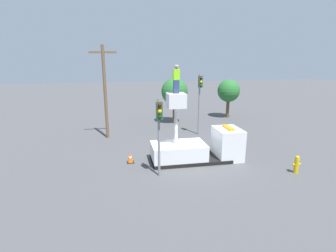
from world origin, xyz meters
name	(u,v)px	position (x,y,z in m)	size (l,w,h in m)	color
ground_plane	(190,161)	(0.00, 0.00, 0.00)	(120.00, 120.00, 0.00)	#4C4C4F
bucket_truck	(198,147)	(0.51, 0.00, 0.92)	(6.09, 2.22, 4.60)	black
worker	(176,79)	(-1.02, 0.00, 5.48)	(0.40, 0.26, 1.75)	navy
traffic_light_pole	(159,123)	(-2.44, -2.07, 3.28)	(0.34, 0.57, 4.61)	gray
traffic_light_across	(200,92)	(2.40, 5.87, 3.84)	(0.34, 0.57, 5.43)	gray
fire_hydrant	(296,164)	(5.76, -3.08, 0.54)	(0.52, 0.28, 1.11)	gold
traffic_cone_rear	(130,158)	(-4.02, 0.42, 0.33)	(0.47, 0.47, 0.70)	black
tree_left_bg	(229,91)	(7.80, 12.06, 3.08)	(2.54, 2.54, 4.38)	brown
tree_right_bg	(174,92)	(1.16, 10.61, 3.33)	(2.76, 2.76, 4.74)	brown
utility_pole	(105,89)	(-5.68, 6.46, 4.22)	(2.20, 0.26, 7.80)	brown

